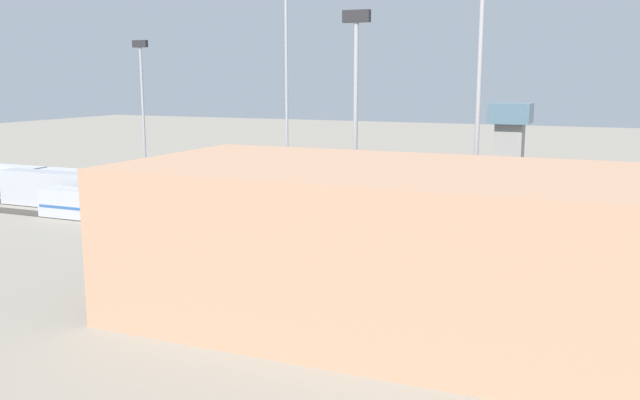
{
  "coord_description": "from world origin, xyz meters",
  "views": [
    {
      "loc": [
        -35.06,
        81.1,
        18.3
      ],
      "look_at": [
        -0.02,
        -0.15,
        2.5
      ],
      "focal_mm": 38.27,
      "sensor_mm": 36.0,
      "label": 1
    }
  ],
  "objects_px": {
    "light_mast_1": "(480,55)",
    "train_on_track_3": "(409,210)",
    "light_mast_3": "(356,101)",
    "maintenance_shed": "(421,248)",
    "train_on_track_2": "(298,198)",
    "control_tower": "(509,144)",
    "train_on_track_5": "(193,214)",
    "train_on_track_0": "(333,187)",
    "train_on_track_4": "(137,196)",
    "light_mast_0": "(286,68)",
    "light_mast_2": "(142,92)"
  },
  "relations": [
    {
      "from": "train_on_track_4",
      "to": "light_mast_1",
      "type": "relative_size",
      "value": 1.43
    },
    {
      "from": "train_on_track_5",
      "to": "light_mast_0",
      "type": "xyz_separation_m",
      "value": [
        1.11,
        -28.38,
        17.97
      ]
    },
    {
      "from": "train_on_track_5",
      "to": "maintenance_shed",
      "type": "xyz_separation_m",
      "value": [
        -33.92,
        20.73,
        3.95
      ]
    },
    {
      "from": "train_on_track_0",
      "to": "light_mast_0",
      "type": "xyz_separation_m",
      "value": [
        9.23,
        -3.38,
        17.81
      ]
    },
    {
      "from": "train_on_track_4",
      "to": "light_mast_2",
      "type": "relative_size",
      "value": 1.91
    },
    {
      "from": "train_on_track_4",
      "to": "maintenance_shed",
      "type": "xyz_separation_m",
      "value": [
        -46.27,
        25.73,
        3.33
      ]
    },
    {
      "from": "light_mast_1",
      "to": "control_tower",
      "type": "xyz_separation_m",
      "value": [
        2.46,
        -40.19,
        -11.92
      ]
    },
    {
      "from": "train_on_track_3",
      "to": "train_on_track_2",
      "type": "bearing_deg",
      "value": -16.27
    },
    {
      "from": "train_on_track_2",
      "to": "light_mast_1",
      "type": "relative_size",
      "value": 4.21
    },
    {
      "from": "train_on_track_5",
      "to": "train_on_track_0",
      "type": "bearing_deg",
      "value": -107.99
    },
    {
      "from": "light_mast_0",
      "to": "train_on_track_2",
      "type": "bearing_deg",
      "value": 121.57
    },
    {
      "from": "train_on_track_2",
      "to": "train_on_track_5",
      "type": "distance_m",
      "value": 16.6
    },
    {
      "from": "train_on_track_0",
      "to": "train_on_track_3",
      "type": "height_order",
      "value": "same"
    },
    {
      "from": "light_mast_0",
      "to": "light_mast_2",
      "type": "distance_m",
      "value": 27.59
    },
    {
      "from": "train_on_track_3",
      "to": "train_on_track_5",
      "type": "height_order",
      "value": "train_on_track_3"
    },
    {
      "from": "train_on_track_3",
      "to": "light_mast_3",
      "type": "distance_m",
      "value": 19.15
    },
    {
      "from": "control_tower",
      "to": "light_mast_2",
      "type": "bearing_deg",
      "value": 8.58
    },
    {
      "from": "train_on_track_2",
      "to": "train_on_track_5",
      "type": "bearing_deg",
      "value": 64.63
    },
    {
      "from": "train_on_track_2",
      "to": "control_tower",
      "type": "height_order",
      "value": "control_tower"
    },
    {
      "from": "train_on_track_0",
      "to": "train_on_track_3",
      "type": "distance_m",
      "value": 22.03
    },
    {
      "from": "light_mast_0",
      "to": "light_mast_1",
      "type": "bearing_deg",
      "value": 138.39
    },
    {
      "from": "light_mast_3",
      "to": "maintenance_shed",
      "type": "relative_size",
      "value": 0.55
    },
    {
      "from": "train_on_track_2",
      "to": "light_mast_0",
      "type": "relative_size",
      "value": 4.33
    },
    {
      "from": "train_on_track_0",
      "to": "train_on_track_5",
      "type": "xyz_separation_m",
      "value": [
        8.12,
        25.0,
        -0.15
      ]
    },
    {
      "from": "train_on_track_5",
      "to": "light_mast_0",
      "type": "distance_m",
      "value": 33.61
    },
    {
      "from": "control_tower",
      "to": "light_mast_3",
      "type": "bearing_deg",
      "value": 76.38
    },
    {
      "from": "train_on_track_4",
      "to": "train_on_track_5",
      "type": "distance_m",
      "value": 13.34
    },
    {
      "from": "light_mast_1",
      "to": "light_mast_3",
      "type": "bearing_deg",
      "value": 0.91
    },
    {
      "from": "light_mast_1",
      "to": "light_mast_2",
      "type": "relative_size",
      "value": 1.34
    },
    {
      "from": "train_on_track_3",
      "to": "maintenance_shed",
      "type": "distance_m",
      "value": 32.39
    },
    {
      "from": "light_mast_0",
      "to": "train_on_track_0",
      "type": "bearing_deg",
      "value": 159.88
    },
    {
      "from": "maintenance_shed",
      "to": "control_tower",
      "type": "relative_size",
      "value": 3.09
    },
    {
      "from": "light_mast_3",
      "to": "control_tower",
      "type": "xyz_separation_m",
      "value": [
        -9.78,
        -40.38,
        -7.58
      ]
    },
    {
      "from": "maintenance_shed",
      "to": "light_mast_2",
      "type": "bearing_deg",
      "value": -37.93
    },
    {
      "from": "light_mast_1",
      "to": "light_mast_3",
      "type": "xyz_separation_m",
      "value": [
        12.24,
        0.19,
        -4.34
      ]
    },
    {
      "from": "train_on_track_4",
      "to": "maintenance_shed",
      "type": "relative_size",
      "value": 1.04
    },
    {
      "from": "train_on_track_2",
      "to": "train_on_track_5",
      "type": "xyz_separation_m",
      "value": [
        7.11,
        15.0,
        -0.04
      ]
    },
    {
      "from": "train_on_track_5",
      "to": "light_mast_3",
      "type": "xyz_separation_m",
      "value": [
        -22.24,
        3.42,
        14.1
      ]
    },
    {
      "from": "train_on_track_2",
      "to": "light_mast_3",
      "type": "bearing_deg",
      "value": 129.39
    },
    {
      "from": "train_on_track_3",
      "to": "control_tower",
      "type": "distance_m",
      "value": 28.68
    },
    {
      "from": "light_mast_1",
      "to": "train_on_track_3",
      "type": "bearing_deg",
      "value": -52.27
    },
    {
      "from": "light_mast_0",
      "to": "control_tower",
      "type": "relative_size",
      "value": 2.19
    },
    {
      "from": "train_on_track_0",
      "to": "train_on_track_4",
      "type": "bearing_deg",
      "value": 44.33
    },
    {
      "from": "train_on_track_3",
      "to": "train_on_track_2",
      "type": "height_order",
      "value": "train_on_track_3"
    },
    {
      "from": "train_on_track_5",
      "to": "light_mast_1",
      "type": "relative_size",
      "value": 1.43
    },
    {
      "from": "train_on_track_2",
      "to": "light_mast_3",
      "type": "xyz_separation_m",
      "value": [
        -15.13,
        18.42,
        14.06
      ]
    },
    {
      "from": "train_on_track_4",
      "to": "light_mast_1",
      "type": "distance_m",
      "value": 50.79
    },
    {
      "from": "light_mast_3",
      "to": "maintenance_shed",
      "type": "xyz_separation_m",
      "value": [
        -11.67,
        17.3,
        -10.16
      ]
    },
    {
      "from": "control_tower",
      "to": "train_on_track_2",
      "type": "bearing_deg",
      "value": 41.4
    },
    {
      "from": "train_on_track_0",
      "to": "light_mast_2",
      "type": "bearing_deg",
      "value": -4.45
    }
  ]
}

